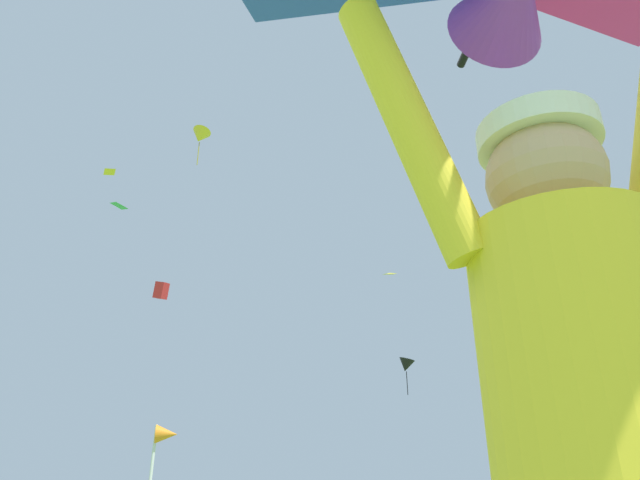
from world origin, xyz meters
TOP-DOWN VIEW (x-y plane):
  - distant_kite_red_low_left at (-3.94, 31.81)m, footprint 0.93×1.05m
  - distant_kite_yellow_overhead_distant at (9.34, 28.54)m, footprint 1.00×0.98m
  - distant_kite_yellow_far_center at (-2.37, 27.77)m, footprint 1.33×1.25m
  - distant_kite_green_low_right at (-6.28, 27.71)m, footprint 0.88×0.87m
  - distant_kite_black_high_right at (8.28, 23.69)m, footprint 0.96×0.97m
  - distant_kite_yellow_high_left at (-8.27, 32.57)m, footprint 0.94×0.94m
  - marker_flag at (-0.99, 7.21)m, footprint 0.30×0.24m

SIDE VIEW (x-z plane):
  - marker_flag at x=-0.99m, z-range 0.63..2.35m
  - distant_kite_black_high_right at x=8.28m, z-range 5.26..7.01m
  - distant_kite_red_low_left at x=-3.94m, z-range 11.17..12.35m
  - distant_kite_yellow_overhead_distant at x=9.34m, z-range 12.40..12.74m
  - distant_kite_green_low_right at x=-6.28m, z-range 14.99..15.37m
  - distant_kite_yellow_high_left at x=-8.27m, z-range 19.89..20.17m
  - distant_kite_yellow_far_center at x=-2.37m, z-range 18.98..21.57m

